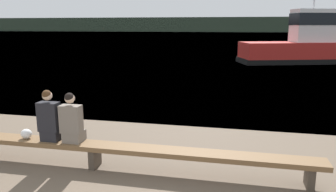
% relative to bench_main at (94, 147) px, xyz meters
% --- Properties ---
extents(water_surface, '(240.00, 240.00, 0.00)m').
position_rel_bench_main_xyz_m(water_surface, '(0.36, 123.00, -0.40)').
color(water_surface, teal).
rests_on(water_surface, ground).
extents(far_shoreline, '(600.00, 12.00, 5.73)m').
position_rel_bench_main_xyz_m(far_shoreline, '(0.36, 132.51, 2.46)').
color(far_shoreline, '#2D3D2D').
rests_on(far_shoreline, ground).
extents(bench_main, '(8.52, 0.43, 0.48)m').
position_rel_bench_main_xyz_m(bench_main, '(0.00, 0.00, 0.00)').
color(bench_main, brown).
rests_on(bench_main, ground).
extents(person_left, '(0.41, 0.37, 1.03)m').
position_rel_bench_main_xyz_m(person_left, '(-0.92, 0.00, 0.52)').
color(person_left, black).
rests_on(person_left, bench_main).
extents(person_right, '(0.41, 0.37, 1.00)m').
position_rel_bench_main_xyz_m(person_right, '(-0.45, 0.00, 0.50)').
color(person_right, '#70665B').
rests_on(person_right, bench_main).
extents(shopping_bag, '(0.23, 0.19, 0.20)m').
position_rel_bench_main_xyz_m(shopping_bag, '(-1.47, -0.01, 0.18)').
color(shopping_bag, white).
rests_on(shopping_bag, bench_main).
extents(tugboat_red, '(10.31, 5.59, 6.75)m').
position_rel_bench_main_xyz_m(tugboat_red, '(7.77, 20.31, 0.81)').
color(tugboat_red, red).
rests_on(tugboat_red, water_surface).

